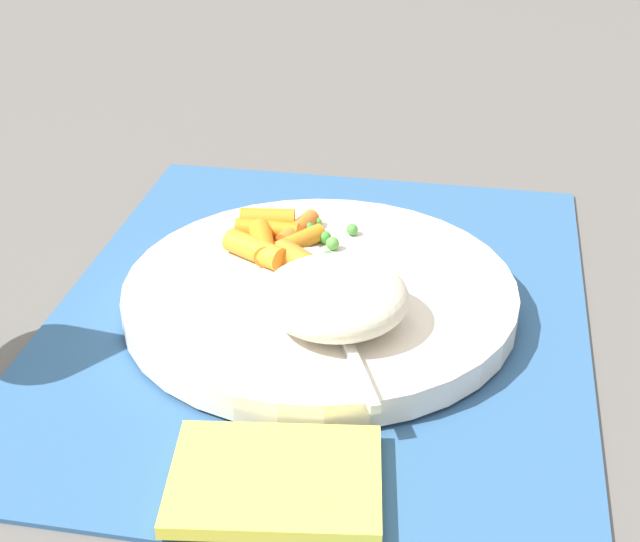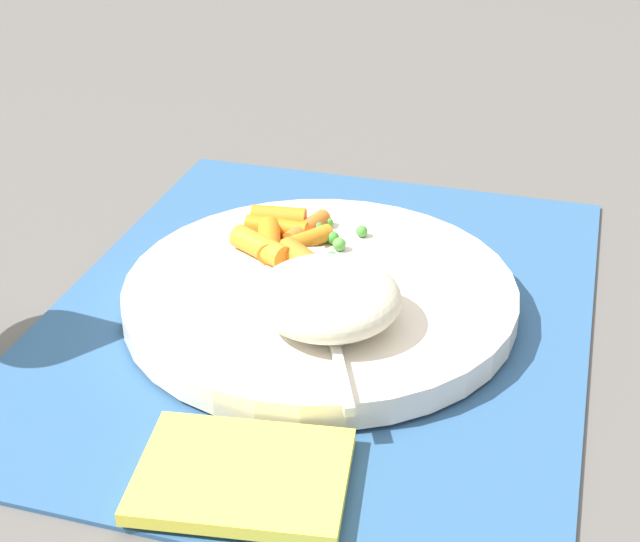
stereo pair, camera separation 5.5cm
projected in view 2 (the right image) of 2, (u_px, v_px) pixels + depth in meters
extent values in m
plane|color=#565451|center=(320.00, 314.00, 0.66)|extent=(2.40, 2.40, 0.00)
cube|color=#2D5684|center=(320.00, 311.00, 0.66)|extent=(0.45, 0.36, 0.01)
cylinder|color=silver|center=(320.00, 295.00, 0.65)|extent=(0.27, 0.27, 0.02)
ellipsoid|color=beige|center=(327.00, 297.00, 0.59)|extent=(0.09, 0.09, 0.04)
cylinder|color=orange|center=(306.00, 240.00, 0.69)|extent=(0.04, 0.03, 0.01)
cylinder|color=orange|center=(276.00, 227.00, 0.70)|extent=(0.01, 0.05, 0.01)
cylinder|color=orange|center=(307.00, 228.00, 0.70)|extent=(0.05, 0.03, 0.01)
cylinder|color=orange|center=(260.00, 247.00, 0.67)|extent=(0.04, 0.05, 0.02)
cylinder|color=orange|center=(302.00, 258.00, 0.66)|extent=(0.04, 0.04, 0.02)
cylinder|color=orange|center=(279.00, 218.00, 0.71)|extent=(0.02, 0.04, 0.02)
cylinder|color=orange|center=(269.00, 240.00, 0.68)|extent=(0.05, 0.03, 0.02)
sphere|color=green|center=(337.00, 259.00, 0.67)|extent=(0.01, 0.01, 0.01)
sphere|color=#50A93D|center=(265.00, 211.00, 0.73)|extent=(0.01, 0.01, 0.01)
sphere|color=#408F45|center=(318.00, 228.00, 0.71)|extent=(0.01, 0.01, 0.01)
sphere|color=#4EA135|center=(278.00, 230.00, 0.70)|extent=(0.01, 0.01, 0.01)
sphere|color=#569B43|center=(261.00, 221.00, 0.72)|extent=(0.01, 0.01, 0.01)
sphere|color=#4D9632|center=(303.00, 234.00, 0.70)|extent=(0.01, 0.01, 0.01)
sphere|color=green|center=(333.00, 238.00, 0.69)|extent=(0.01, 0.01, 0.01)
sphere|color=#5A8D38|center=(279.00, 255.00, 0.67)|extent=(0.01, 0.01, 0.01)
sphere|color=#569A42|center=(348.00, 267.00, 0.66)|extent=(0.01, 0.01, 0.01)
sphere|color=#48993B|center=(362.00, 231.00, 0.70)|extent=(0.01, 0.01, 0.01)
sphere|color=#539831|center=(328.00, 223.00, 0.72)|extent=(0.01, 0.01, 0.01)
sphere|color=#58A743|center=(344.00, 245.00, 0.68)|extent=(0.01, 0.01, 0.01)
cube|color=silver|center=(317.00, 266.00, 0.66)|extent=(0.05, 0.03, 0.01)
cube|color=silver|center=(334.00, 341.00, 0.58)|extent=(0.13, 0.06, 0.01)
cube|color=#EAE54C|center=(242.00, 475.00, 0.50)|extent=(0.10, 0.12, 0.01)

